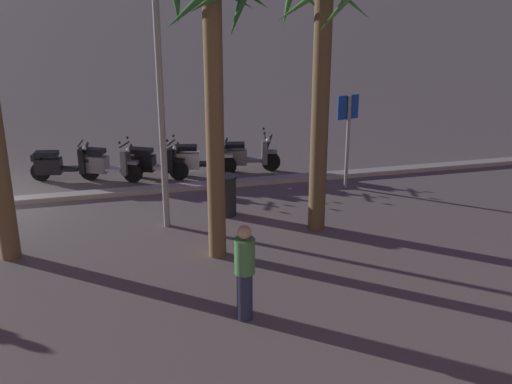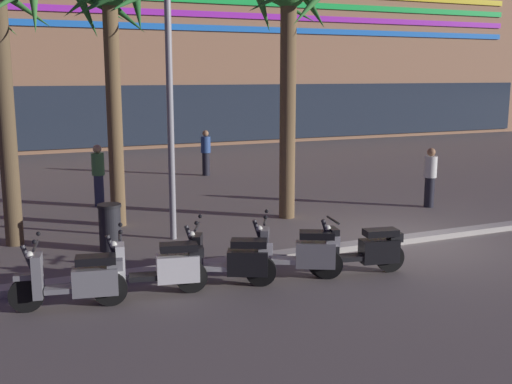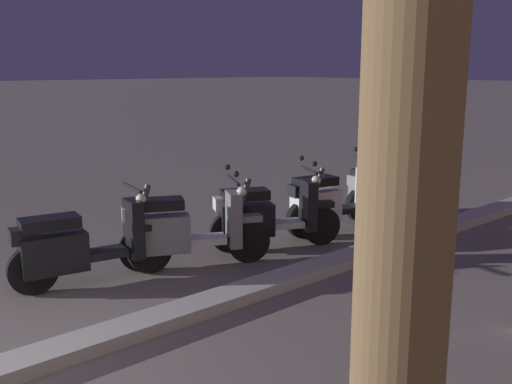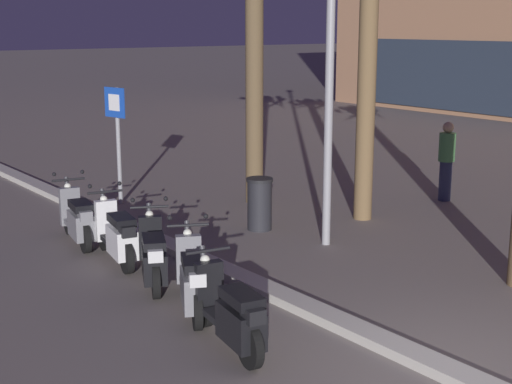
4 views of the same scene
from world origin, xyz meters
name	(u,v)px [view 2 (image 2 of 4)]	position (x,y,z in m)	size (l,w,h in m)	color
ground_plane	(411,242)	(0.00, 0.00, 0.00)	(200.00, 200.00, 0.00)	slate
curb_strip	(411,239)	(0.00, 0.04, 0.06)	(60.00, 0.36, 0.12)	#BCB7AD
mall_facade_backdrop	(146,6)	(1.09, 26.41, 7.41)	(45.70, 15.50, 14.83)	#9E7051
scooter_grey_last_in_row	(77,280)	(-7.07, -1.05, 0.44)	(1.74, 0.67, 1.17)	black
scooter_white_mid_centre	(160,268)	(-5.76, -1.00, 0.45)	(1.81, 0.68, 1.17)	black
scooter_black_mid_rear	(232,260)	(-4.54, -1.05, 0.44)	(1.63, 0.93, 1.17)	black
scooter_grey_mid_front	(300,253)	(-3.32, -1.17, 0.46)	(1.65, 0.96, 1.17)	black
scooter_black_tail_end	(364,250)	(-2.15, -1.42, 0.44)	(1.80, 0.66, 1.04)	black
palm_tree_near_sign	(111,38)	(-5.41, 3.99, 4.32)	(2.23, 2.12, 5.72)	brown
palm_tree_mid_walkway	(289,42)	(-1.39, 3.13, 4.27)	(2.22, 2.26, 5.88)	brown
pedestrian_by_palm_tree	(206,152)	(-1.05, 10.17, 0.83)	(0.34, 0.34, 1.59)	black
pedestrian_strolling_near_curb	(98,174)	(-5.42, 6.45, 0.88)	(0.34, 0.34, 1.67)	#2D3351
pedestrian_window_shopping	(430,176)	(2.65, 2.71, 0.84)	(0.34, 0.34, 1.59)	black
litter_bin	(110,227)	(-5.99, 1.96, 0.48)	(0.48, 0.48, 0.95)	#232328
street_lamp	(168,27)	(-4.58, 2.29, 4.45)	(0.36, 0.36, 7.40)	#939399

